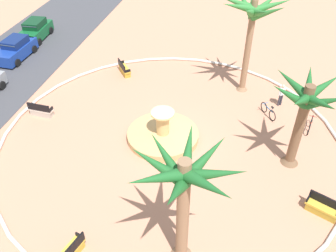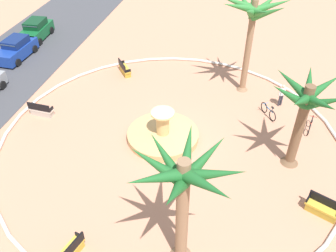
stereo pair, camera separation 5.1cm
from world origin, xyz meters
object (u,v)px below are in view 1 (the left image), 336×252
Objects in this scene: person_cyclist_helmet at (282,94)px; bench_southeast at (124,70)px; palm_tree_mid_plaza at (184,185)px; parked_car_third at (16,49)px; parked_car_rightmost at (35,31)px; palm_tree_near_fountain at (253,17)px; bench_east at (322,209)px; bench_north at (41,111)px; fountain at (163,135)px; bicycle_by_lamppost at (310,125)px; palm_tree_by_curb at (305,106)px; bicycle_red_frame at (268,111)px.

bench_southeast is at bearing 81.91° from person_cyclist_helmet.
palm_tree_mid_plaza reaches higher than parked_car_third.
palm_tree_near_fountain is at bearing -103.33° from parked_car_rightmost.
bench_north is (4.22, 17.17, 0.00)m from bench_east.
bench_southeast is (14.37, 7.38, -4.13)m from palm_tree_mid_plaza.
parked_car_third is (0.71, 18.54, -4.70)m from palm_tree_near_fountain.
fountain is 2.66× the size of bench_north.
person_cyclist_helmet reaches higher than bicycle_by_lamppost.
palm_tree_mid_plaza is 3.67× the size of bench_north.
bench_north is at bearing 76.18° from bench_east.
palm_tree_by_curb is 3.20× the size of bench_east.
palm_tree_near_fountain reaches higher than palm_tree_by_curb.
bench_southeast is 11.35m from bicycle_red_frame.
parked_car_third is at bearing 62.78° from fountain.
bench_north is 9.05m from parked_car_third.
bicycle_by_lamppost is at bearing -21.59° from palm_tree_by_curb.
person_cyclist_helmet is at bearing -95.66° from parked_car_third.
bicycle_by_lamppost is at bearing 0.74° from bench_east.
bicycle_red_frame is 21.97m from parked_car_rightmost.
fountain reaches higher than parked_car_third.
bench_east is at bearing -128.03° from bench_southeast.
parked_car_rightmost is at bearing 76.67° from palm_tree_near_fountain.
person_cyclist_helmet is (8.97, 1.90, 0.57)m from bench_east.
palm_tree_mid_plaza is 8.34m from bench_east.
fountain reaches higher than bench_north.
palm_tree_by_curb reaches higher than parked_car_rightmost.
bench_east is 9.18m from person_cyclist_helmet.
fountain reaches higher than bicycle_by_lamppost.
parked_car_rightmost is at bearing 66.84° from bench_southeast.
palm_tree_mid_plaza is at bearing -131.27° from parked_car_third.
bench_southeast is at bearing 88.25° from palm_tree_near_fountain.
palm_tree_by_curb is 5.60m from bicycle_red_frame.
parked_car_rightmost is at bearing 62.41° from palm_tree_by_curb.
bench_north is 0.96× the size of bicycle_by_lamppost.
palm_tree_by_curb is (-0.41, -7.44, 3.59)m from fountain.
fountain is at bearing 108.34° from bicycle_by_lamppost.
bench_southeast is (6.89, 4.75, 0.05)m from fountain.
palm_tree_mid_plaza is at bearing 173.21° from palm_tree_near_fountain.
bench_north is 1.10× the size of bicycle_red_frame.
bicycle_red_frame is (7.51, 2.67, 0.04)m from bench_east.
fountain is 1.05× the size of parked_car_rightmost.
bench_east and bench_north have the same top height.
parked_car_third is (11.06, 23.07, 0.43)m from bench_east.
bicycle_red_frame is 0.90× the size of person_cyclist_helmet.
bench_north is 16.00m from person_cyclist_helmet.
bench_north reaches higher than bicycle_red_frame.
bench_north is at bearing -139.19° from parked_car_third.
bicycle_red_frame and bicycle_by_lamppost have the same top height.
fountain is 0.72× the size of palm_tree_mid_plaza.
person_cyclist_helmet is 21.28m from parked_car_third.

